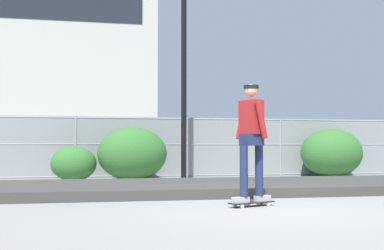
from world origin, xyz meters
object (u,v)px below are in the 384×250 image
parked_car_mid (171,150)px  shrub_center (132,154)px  skater (251,134)px  street_lamp (184,33)px  shrub_right (332,153)px  parked_car_far (340,150)px  skateboard (252,203)px  shrub_left (74,164)px

parked_car_mid → shrub_center: parked_car_mid is taller
skater → shrub_center: (-1.42, 6.29, -0.40)m
street_lamp → shrub_right: bearing=0.3°
street_lamp → parked_car_far: size_ratio=1.56×
parked_car_far → parked_car_mid: bearing=177.3°
parked_car_mid → shrub_center: size_ratio=2.34×
street_lamp → shrub_center: size_ratio=3.58×
skateboard → shrub_right: shrub_right is taller
skateboard → shrub_center: size_ratio=0.42×
street_lamp → parked_car_mid: (0.21, 3.72, -3.46)m
parked_car_far → shrub_right: size_ratio=2.28×
shrub_center → shrub_right: shrub_right is taller
skater → shrub_center: size_ratio=0.97×
skater → parked_car_far: bearing=55.6°
skater → parked_car_far: (6.86, 10.03, -0.31)m
shrub_right → skateboard: bearing=-125.8°
parked_car_far → shrub_right: parked_car_far is taller
parked_car_mid → street_lamp: bearing=-93.2°
street_lamp → shrub_center: bearing=-167.8°
skateboard → shrub_center: (-1.42, 6.29, 0.69)m
skateboard → shrub_left: bearing=115.4°
skateboard → skater: 1.09m
parked_car_mid → parked_car_far: bearing=-2.7°
parked_car_mid → parked_car_far: (6.54, -0.31, 0.00)m
parked_car_mid → skater: bearing=-91.7°
skater → parked_car_mid: size_ratio=0.41×
parked_car_far → shrub_left: (-9.87, -3.69, -0.36)m
skater → shrub_left: size_ratio=1.51×
street_lamp → shrub_right: street_lamp is taller
shrub_left → shrub_center: (1.59, -0.05, 0.27)m
skater → parked_car_far: skater is taller
parked_car_mid → shrub_right: size_ratio=2.32×
skater → shrub_right: 8.19m
skateboard → parked_car_far: 12.17m
parked_car_far → shrub_left: parked_car_far is taller
skateboard → skater: skater is taller
street_lamp → shrub_left: 4.94m
shrub_right → street_lamp: bearing=-179.7°
skateboard → skater: size_ratio=0.44×
street_lamp → parked_car_mid: bearing=86.8°
shrub_left → parked_car_mid: bearing=50.3°
skater → shrub_left: skater is taller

